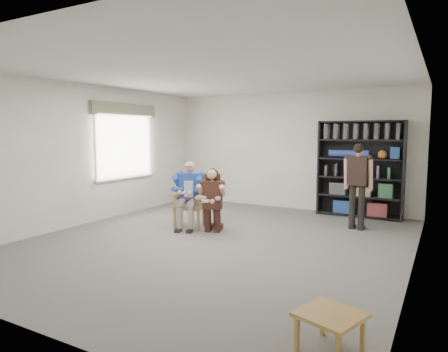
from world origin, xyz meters
The scene contains 9 objects.
room_shell centered at (0.00, 0.00, 1.40)m, with size 6.00×7.00×2.80m, color beige, non-canonical shape.
floor centered at (0.00, 0.00, 0.00)m, with size 6.00×7.00×0.01m, color #63615C.
window_left centered at (-2.95, 1.00, 1.63)m, with size 0.16×2.00×1.75m, color white, non-canonical shape.
armchair centered at (-0.97, 0.60, 0.50)m, with size 0.58×0.56×1.00m, color #A57541, non-canonical shape.
seated_man centered at (-0.97, 0.60, 0.65)m, with size 0.56×0.78×1.30m, color #293E96, non-canonical shape.
kneeling_woman centered at (-0.39, 0.48, 0.59)m, with size 0.50×0.80×1.19m, color #391F1A, non-canonical shape.
bookshelf centered at (1.70, 3.28, 1.05)m, with size 1.80×0.38×2.10m, color black, non-canonical shape.
standing_man centered at (1.89, 2.03, 0.82)m, with size 0.51×0.28×1.64m, color black, non-canonical shape.
side_table centered at (2.55, -2.50, 0.17)m, with size 0.48×0.48×0.33m, color #A57541, non-canonical shape.
Camera 1 is at (3.33, -5.72, 1.83)m, focal length 32.00 mm.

